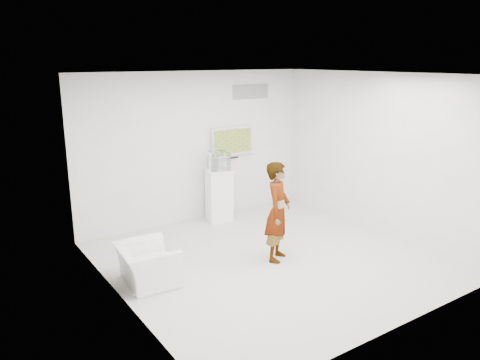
{
  "coord_description": "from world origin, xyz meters",
  "views": [
    {
      "loc": [
        -4.43,
        -5.68,
        3.23
      ],
      "look_at": [
        -0.19,
        0.6,
        1.26
      ],
      "focal_mm": 35.0,
      "sensor_mm": 36.0,
      "label": 1
    }
  ],
  "objects": [
    {
      "name": "console",
      "position": [
        0.33,
        2.14,
        1.19
      ],
      "size": [
        0.14,
        0.18,
        0.24
      ],
      "primitive_type": "cube",
      "rotation": [
        0.0,
        0.0,
        -0.57
      ],
      "color": "white",
      "rests_on": "pedestal"
    },
    {
      "name": "room",
      "position": [
        0.0,
        0.0,
        1.5
      ],
      "size": [
        5.01,
        5.01,
        3.0
      ],
      "color": "beige",
      "rests_on": "ground"
    },
    {
      "name": "pedestal",
      "position": [
        0.33,
        2.14,
        0.53
      ],
      "size": [
        0.63,
        0.63,
        1.07
      ],
      "primitive_type": "cube",
      "rotation": [
        0.0,
        0.0,
        -0.25
      ],
      "color": "white",
      "rests_on": "room"
    },
    {
      "name": "armchair",
      "position": [
        -2.02,
        0.34,
        0.29
      ],
      "size": [
        0.85,
        0.96,
        0.59
      ],
      "primitive_type": "imported",
      "rotation": [
        0.0,
        0.0,
        1.5
      ],
      "color": "white",
      "rests_on": "room"
    },
    {
      "name": "tv",
      "position": [
        0.85,
        2.45,
        1.55
      ],
      "size": [
        1.0,
        0.08,
        0.6
      ],
      "primitive_type": "cube",
      "color": "silver",
      "rests_on": "room"
    },
    {
      "name": "logo_decal",
      "position": [
        1.35,
        2.49,
        2.55
      ],
      "size": [
        0.9,
        0.02,
        0.3
      ],
      "primitive_type": "cube",
      "color": "gray",
      "rests_on": "room"
    },
    {
      "name": "wii_remote",
      "position": [
        0.21,
        0.22,
        1.48
      ],
      "size": [
        0.12,
        0.1,
        0.03
      ],
      "primitive_type": "cube",
      "rotation": [
        0.0,
        0.0,
        0.91
      ],
      "color": "white",
      "rests_on": "person"
    },
    {
      "name": "floor_uplight",
      "position": [
        0.79,
        2.36,
        0.12
      ],
      "size": [
        0.19,
        0.19,
        0.25
      ],
      "primitive_type": "cylinder",
      "rotation": [
        0.0,
        0.0,
        0.21
      ],
      "color": "white",
      "rests_on": "room"
    },
    {
      "name": "vitrine",
      "position": [
        0.33,
        2.14,
        1.25
      ],
      "size": [
        0.44,
        0.44,
        0.37
      ],
      "primitive_type": "cube",
      "rotation": [
        0.0,
        0.0,
        -0.24
      ],
      "color": "white",
      "rests_on": "pedestal"
    },
    {
      "name": "person",
      "position": [
        0.1,
        -0.05,
        0.82
      ],
      "size": [
        0.72,
        0.68,
        1.65
      ],
      "primitive_type": "imported",
      "rotation": [
        0.0,
        0.0,
        0.66
      ],
      "color": "white",
      "rests_on": "room"
    }
  ]
}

